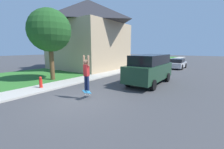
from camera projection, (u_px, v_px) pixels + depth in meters
ground_plane at (77, 100)px, 7.73m from camera, size 120.00×120.00×0.00m
lawn at (70, 72)px, 17.11m from camera, size 10.00×80.00×0.08m
sidewalk at (99, 75)px, 14.59m from camera, size 1.80×80.00×0.10m
house at (89, 33)px, 19.59m from camera, size 9.05×8.74×8.70m
lawn_tree_near at (50, 31)px, 11.89m from camera, size 3.38×3.38×5.68m
suv_parked at (150, 68)px, 11.19m from camera, size 2.06×5.15×2.18m
car_down_street at (177, 64)px, 20.22m from camera, size 1.90×4.01×1.30m
skateboarder at (86, 73)px, 7.68m from camera, size 0.41×0.21×1.81m
skateboard at (87, 92)px, 7.93m from camera, size 0.37×0.71×0.40m
fire_hydrant at (41, 82)px, 9.82m from camera, size 0.20×0.20×0.74m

